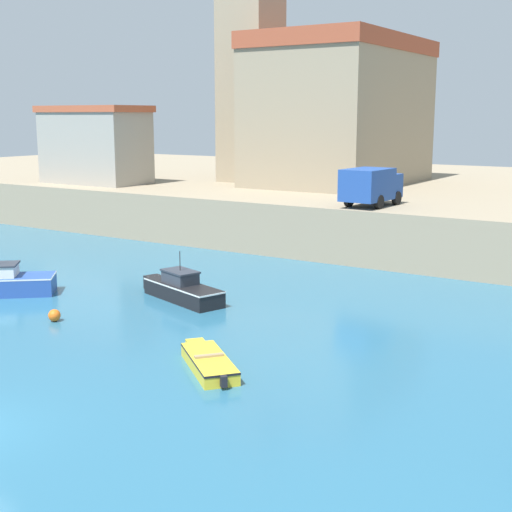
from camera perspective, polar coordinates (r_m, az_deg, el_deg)
The scene contains 8 objects.
quay_seawall at distance 58.74m, azimuth 16.05°, elevation 4.11°, with size 120.00×40.00×3.18m, color gray.
motorboat_black_0 at distance 33.02m, azimuth -5.99°, elevation -2.63°, with size 5.37×2.82×2.28m.
motorboat_blue_2 at distance 35.91m, azimuth -19.74°, elevation -2.02°, with size 5.00×4.49×2.40m.
dinghy_yellow_4 at distance 24.17m, azimuth -3.83°, elevation -8.44°, with size 3.67×3.26×0.53m.
mooring_buoy at distance 30.66m, azimuth -15.83°, elevation -4.59°, with size 0.51×0.51×0.51m, color orange.
church at distance 56.39m, azimuth 5.62°, elevation 12.15°, with size 14.37×15.42×18.05m.
harbor_shed_near_wharf at distance 57.19m, azimuth -12.73°, elevation 8.70°, with size 8.56×4.55×5.93m.
truck_on_quay at distance 41.92m, azimuth 9.21°, elevation 5.60°, with size 2.35×4.40×2.20m.
Camera 1 is at (16.53, -10.53, 8.34)m, focal length 50.00 mm.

